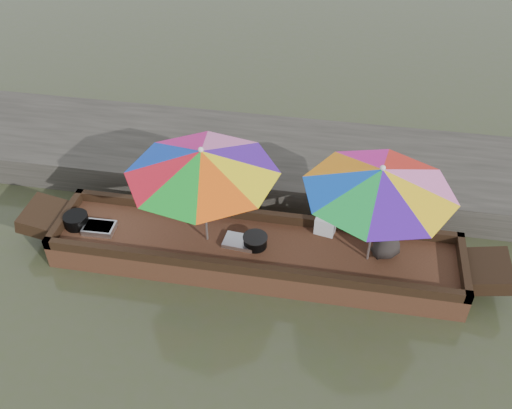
% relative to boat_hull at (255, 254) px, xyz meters
% --- Properties ---
extents(water, '(80.00, 80.00, 0.00)m').
position_rel_boat_hull_xyz_m(water, '(0.00, 0.00, -0.17)').
color(water, '#373F23').
rests_on(water, ground).
extents(dock, '(22.00, 2.20, 0.50)m').
position_rel_boat_hull_xyz_m(dock, '(0.00, 2.20, 0.08)').
color(dock, '#2D2B26').
rests_on(dock, ground).
extents(boat_hull, '(5.74, 1.20, 0.35)m').
position_rel_boat_hull_xyz_m(boat_hull, '(0.00, 0.00, 0.00)').
color(boat_hull, '#3A2114').
rests_on(boat_hull, water).
extents(cooking_pot, '(0.35, 0.35, 0.19)m').
position_rel_boat_hull_xyz_m(cooking_pot, '(-2.62, -0.04, 0.27)').
color(cooking_pot, black).
rests_on(cooking_pot, boat_hull).
extents(tray_crayfish, '(0.45, 0.32, 0.09)m').
position_rel_boat_hull_xyz_m(tray_crayfish, '(-2.26, -0.10, 0.22)').
color(tray_crayfish, silver).
rests_on(tray_crayfish, boat_hull).
extents(tray_scallop, '(0.47, 0.34, 0.06)m').
position_rel_boat_hull_xyz_m(tray_scallop, '(-0.21, -0.01, 0.21)').
color(tray_scallop, silver).
rests_on(tray_scallop, boat_hull).
extents(charcoal_grill, '(0.33, 0.33, 0.15)m').
position_rel_boat_hull_xyz_m(charcoal_grill, '(0.01, -0.02, 0.25)').
color(charcoal_grill, black).
rests_on(charcoal_grill, boat_hull).
extents(supply_bag, '(0.32, 0.27, 0.26)m').
position_rel_boat_hull_xyz_m(supply_bag, '(0.95, 0.45, 0.30)').
color(supply_bag, silver).
rests_on(supply_bag, boat_hull).
extents(vendor, '(0.65, 0.58, 1.10)m').
position_rel_boat_hull_xyz_m(vendor, '(1.78, 0.14, 0.73)').
color(vendor, black).
rests_on(vendor, boat_hull).
extents(umbrella_bow, '(2.36, 2.36, 1.55)m').
position_rel_boat_hull_xyz_m(umbrella_bow, '(-0.68, 0.00, 0.95)').
color(umbrella_bow, '#4A14A5').
rests_on(umbrella_bow, boat_hull).
extents(umbrella_stern, '(2.18, 2.18, 1.55)m').
position_rel_boat_hull_xyz_m(umbrella_stern, '(1.56, 0.00, 0.95)').
color(umbrella_stern, pink).
rests_on(umbrella_stern, boat_hull).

